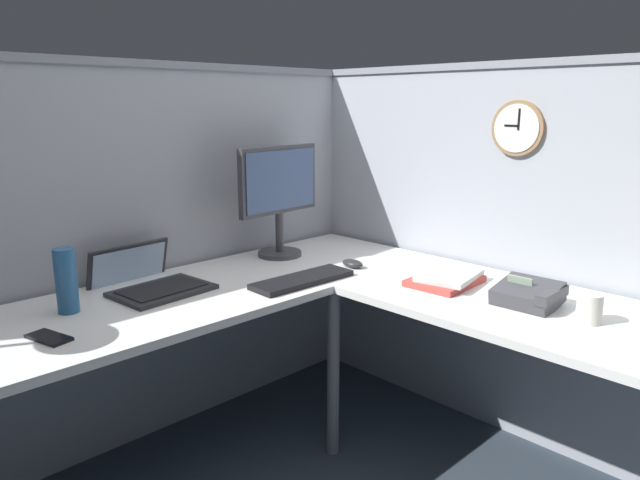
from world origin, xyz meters
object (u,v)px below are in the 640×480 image
(office_phone, at_px, (530,295))
(laptop, at_px, (147,281))
(monitor, at_px, (279,192))
(keyboard, at_px, (302,280))
(coffee_mug, at_px, (589,308))
(cell_phone, at_px, (49,338))
(book_stack, at_px, (447,279))
(thermos_flask, at_px, (66,281))
(wall_clock, at_px, (518,128))
(computer_mouse, at_px, (353,263))

(office_phone, bearing_deg, laptop, 127.17)
(monitor, xyz_separation_m, keyboard, (-0.21, -0.38, -0.28))
(coffee_mug, bearing_deg, cell_phone, 140.25)
(office_phone, height_order, book_stack, office_phone)
(keyboard, relative_size, thermos_flask, 1.95)
(book_stack, relative_size, wall_clock, 1.40)
(monitor, xyz_separation_m, office_phone, (0.17, -1.13, -0.26))
(keyboard, bearing_deg, book_stack, -44.46)
(computer_mouse, distance_m, wall_clock, 0.86)
(book_stack, distance_m, coffee_mug, 0.55)
(monitor, xyz_separation_m, book_stack, (0.18, -0.78, -0.27))
(coffee_mug, bearing_deg, monitor, 96.39)
(laptop, distance_m, book_stack, 1.15)
(cell_phone, bearing_deg, keyboard, -20.93)
(thermos_flask, height_order, office_phone, thermos_flask)
(office_phone, bearing_deg, cell_phone, 146.64)
(monitor, relative_size, cell_phone, 3.47)
(wall_clock, bearing_deg, computer_mouse, 131.34)
(thermos_flask, distance_m, office_phone, 1.57)
(monitor, xyz_separation_m, computer_mouse, (0.09, -0.37, -0.28))
(cell_phone, height_order, coffee_mug, coffee_mug)
(cell_phone, distance_m, wall_clock, 1.85)
(coffee_mug, bearing_deg, computer_mouse, 93.48)
(cell_phone, bearing_deg, book_stack, -35.57)
(monitor, relative_size, thermos_flask, 2.27)
(keyboard, height_order, wall_clock, wall_clock)
(monitor, distance_m, thermos_flask, 1.02)
(monitor, relative_size, wall_clock, 2.27)
(office_phone, bearing_deg, thermos_flask, 137.98)
(keyboard, xyz_separation_m, office_phone, (0.38, -0.75, 0.03))
(cell_phone, relative_size, office_phone, 0.68)
(monitor, distance_m, cell_phone, 1.20)
(laptop, xyz_separation_m, thermos_flask, (-0.32, -0.06, 0.09))
(cell_phone, bearing_deg, coffee_mug, -53.88)
(thermos_flask, distance_m, coffee_mug, 1.70)
(keyboard, xyz_separation_m, cell_phone, (-0.92, 0.11, -0.01))
(book_stack, bearing_deg, wall_clock, -12.12)
(computer_mouse, relative_size, office_phone, 0.49)
(keyboard, distance_m, book_stack, 0.56)
(laptop, relative_size, computer_mouse, 3.92)
(keyboard, bearing_deg, laptop, 143.68)
(keyboard, xyz_separation_m, wall_clock, (0.73, -0.48, 0.58))
(monitor, bearing_deg, book_stack, -77.19)
(keyboard, distance_m, computer_mouse, 0.30)
(coffee_mug, bearing_deg, thermos_flask, 132.29)
(monitor, xyz_separation_m, wall_clock, (0.52, -0.86, 0.29))
(keyboard, xyz_separation_m, computer_mouse, (0.30, 0.01, 0.01))
(cell_phone, relative_size, book_stack, 0.47)
(keyboard, xyz_separation_m, thermos_flask, (-0.79, 0.30, 0.10))
(keyboard, height_order, book_stack, book_stack)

